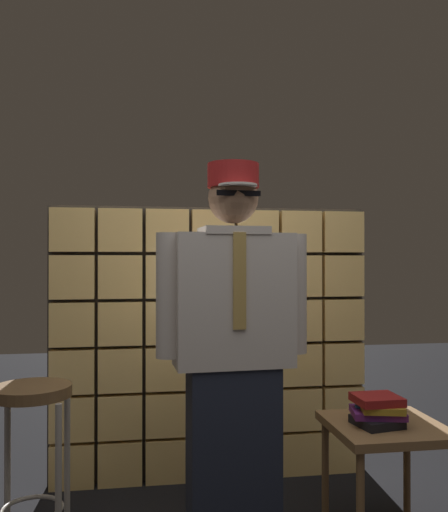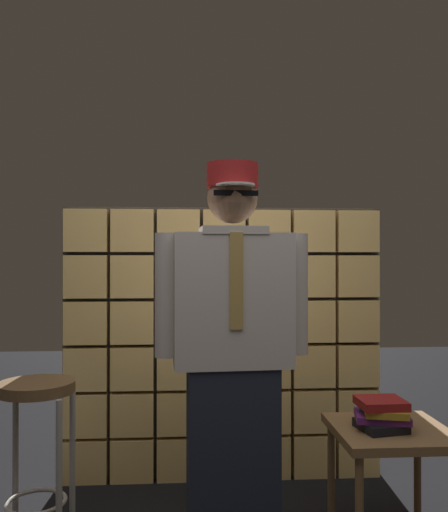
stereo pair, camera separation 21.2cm
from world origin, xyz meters
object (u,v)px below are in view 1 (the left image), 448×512
object	(u,v)px
bar_stool	(32,431)
side_table	(386,439)
coffee_mug	(364,412)
standing_person	(233,350)
book_stack	(378,410)

from	to	relation	value
bar_stool	side_table	world-z (taller)	bar_stool
bar_stool	coffee_mug	distance (m)	1.52
standing_person	coffee_mug	bearing A→B (deg)	-0.94
coffee_mug	bar_stool	bearing A→B (deg)	178.66
standing_person	side_table	world-z (taller)	standing_person
standing_person	side_table	bearing A→B (deg)	-3.51
side_table	coffee_mug	xyz separation A→B (m)	(-0.10, 0.03, 0.12)
book_stack	side_table	bearing A→B (deg)	25.70
side_table	coffee_mug	size ratio (longest dim) A/B	4.37
bar_stool	book_stack	size ratio (longest dim) A/B	2.83
coffee_mug	book_stack	bearing A→B (deg)	-49.68
book_stack	standing_person	bearing A→B (deg)	177.92
standing_person	book_stack	world-z (taller)	standing_person
side_table	book_stack	xyz separation A→B (m)	(-0.05, -0.02, 0.14)
standing_person	book_stack	distance (m)	0.74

